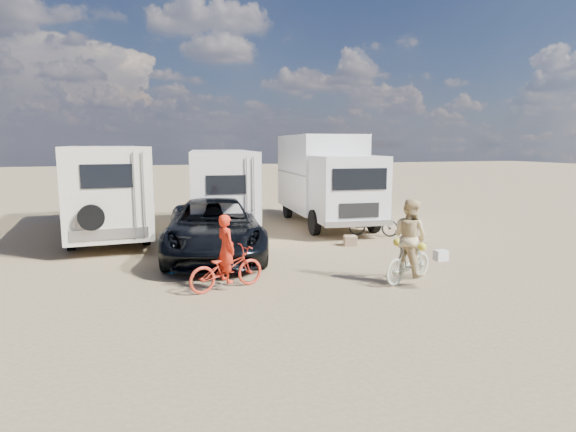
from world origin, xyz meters
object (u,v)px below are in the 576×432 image
object	(u,v)px
rv_left	(106,191)
bike_man	(226,268)
dark_suv	(214,228)
rider_man	(226,256)
box_truck	(327,180)
rider_woman	(409,245)
bike_woman	(409,261)
cooler	(177,263)
rv_main	(222,192)
crate	(350,241)
bike_parked	(373,223)

from	to	relation	value
rv_left	bike_man	xyz separation A→B (m)	(2.95, -8.15, -1.13)
bike_man	dark_suv	bearing A→B (deg)	-22.71
bike_man	rider_man	size ratio (longest dim) A/B	1.19
box_truck	rider_woman	xyz separation A→B (m)	(-1.29, -8.46, -0.92)
rv_left	rider_woman	size ratio (longest dim) A/B	4.56
box_truck	rider_woman	distance (m)	8.61
box_truck	bike_man	xyz separation A→B (m)	(-5.58, -7.74, -1.35)
bike_woman	cooler	world-z (taller)	bike_woman
bike_woman	cooler	bearing A→B (deg)	39.15
rv_main	crate	size ratio (longest dim) A/B	17.16
rider_man	rider_woman	world-z (taller)	rider_woman
rv_left	rider_man	bearing A→B (deg)	-73.86
rider_woman	bike_parked	distance (m)	5.94
dark_suv	rider_woman	size ratio (longest dim) A/B	3.29
dark_suv	rider_woman	distance (m)	5.83
box_truck	dark_suv	xyz separation A→B (m)	(-5.32, -4.25, -1.00)
rv_left	bike_parked	size ratio (longest dim) A/B	4.69
rider_woman	cooler	xyz separation A→B (m)	(-5.25, 2.71, -0.70)
rv_left	rider_man	world-z (taller)	rv_left
dark_suv	bike_woman	bearing A→B (deg)	-37.64
crate	cooler	bearing A→B (deg)	-164.36
rider_man	rider_woman	xyz separation A→B (m)	(4.29, -0.72, 0.14)
rv_main	rv_left	size ratio (longest dim) A/B	0.83
bike_woman	dark_suv	bearing A→B (deg)	20.16
bike_man	crate	bearing A→B (deg)	-71.34
bike_woman	cooler	distance (m)	5.92
bike_woman	crate	xyz separation A→B (m)	(0.46, 4.31, -0.35)
box_truck	rider_man	size ratio (longest dim) A/B	4.63
rv_left	crate	size ratio (longest dim) A/B	20.78
bike_man	cooler	xyz separation A→B (m)	(-0.96, 1.99, -0.27)
cooler	rider_woman	bearing A→B (deg)	-47.87
dark_suv	box_truck	bearing A→B (deg)	47.29
bike_parked	dark_suv	bearing A→B (deg)	133.96
bike_woman	cooler	xyz separation A→B (m)	(-5.25, 2.71, -0.29)
bike_woman	crate	distance (m)	4.35
bike_parked	crate	distance (m)	1.99
bike_woman	rider_man	world-z (taller)	rider_man
bike_woman	rider_man	xyz separation A→B (m)	(-4.29, 0.72, 0.26)
box_truck	cooler	xyz separation A→B (m)	(-6.54, -5.75, -1.62)
rv_left	dark_suv	xyz separation A→B (m)	(3.21, -4.66, -0.77)
bike_parked	box_truck	bearing A→B (deg)	43.99
rider_man	crate	world-z (taller)	rider_man
rv_left	rider_woman	world-z (taller)	rv_left
dark_suv	cooler	bearing A→B (deg)	-120.48
rider_man	cooler	bearing A→B (deg)	7.38
bike_woman	bike_parked	xyz separation A→B (m)	(1.95, 5.59, -0.04)
bike_woman	rider_woman	xyz separation A→B (m)	(0.00, 0.00, 0.41)
dark_suv	bike_parked	xyz separation A→B (m)	(5.98, 1.38, -0.37)
box_truck	bike_woman	distance (m)	8.66
rider_woman	crate	size ratio (longest dim) A/B	4.56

